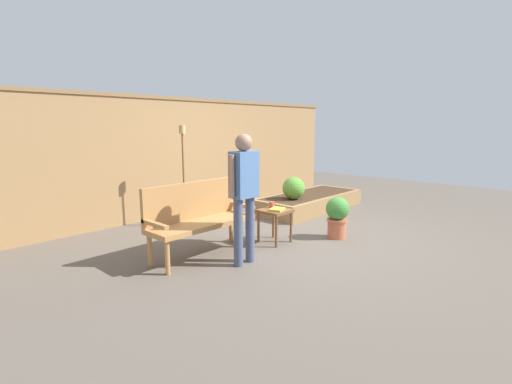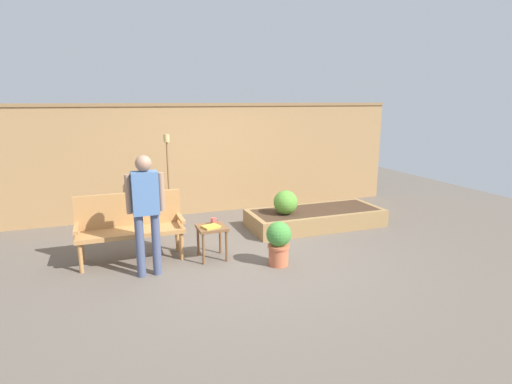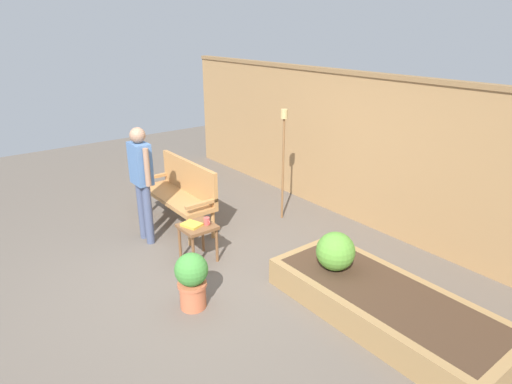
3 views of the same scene
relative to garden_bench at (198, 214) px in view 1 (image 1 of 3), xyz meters
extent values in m
plane|color=#60564C|center=(1.48, -0.49, -0.54)|extent=(14.00, 14.00, 0.00)
cube|color=#A37A4C|center=(1.48, 2.11, 0.51)|extent=(8.40, 0.10, 2.10)
cube|color=olive|center=(1.48, 2.11, 1.59)|extent=(8.40, 0.14, 0.06)
cylinder|color=#B77F47|center=(0.66, 0.08, -0.34)|extent=(0.06, 0.06, 0.40)
cylinder|color=#B77F47|center=(0.66, -0.28, -0.34)|extent=(0.06, 0.06, 0.40)
cylinder|color=#B77F47|center=(-0.66, 0.08, -0.34)|extent=(0.06, 0.06, 0.40)
cylinder|color=#B77F47|center=(-0.66, -0.28, -0.34)|extent=(0.06, 0.06, 0.40)
cube|color=#B77F47|center=(0.00, -0.10, -0.11)|extent=(1.44, 0.48, 0.06)
cube|color=#B77F47|center=(0.00, 0.11, 0.16)|extent=(1.44, 0.06, 0.48)
cube|color=#B77F47|center=(-0.69, -0.10, 0.02)|extent=(0.06, 0.48, 0.04)
cube|color=#B77F47|center=(0.69, -0.10, 0.02)|extent=(0.06, 0.48, 0.04)
cylinder|color=brown|center=(1.24, -0.23, -0.32)|extent=(0.04, 0.04, 0.44)
cylinder|color=brown|center=(1.24, -0.56, -0.32)|extent=(0.04, 0.04, 0.44)
cylinder|color=brown|center=(0.91, -0.23, -0.32)|extent=(0.04, 0.04, 0.44)
cylinder|color=brown|center=(0.91, -0.56, -0.32)|extent=(0.04, 0.04, 0.44)
cube|color=brown|center=(1.07, -0.39, -0.08)|extent=(0.40, 0.40, 0.04)
cylinder|color=#CC4C47|center=(1.12, -0.29, -0.02)|extent=(0.07, 0.07, 0.09)
torus|color=#CC4C47|center=(1.16, -0.29, -0.02)|extent=(0.06, 0.01, 0.06)
cube|color=gold|center=(1.04, -0.45, -0.05)|extent=(0.27, 0.24, 0.03)
cylinder|color=#C66642|center=(1.87, -0.93, -0.42)|extent=(0.27, 0.27, 0.25)
cylinder|color=#C66642|center=(1.87, -0.93, -0.27)|extent=(0.30, 0.30, 0.04)
sphere|color=#428938|center=(1.87, -0.93, -0.10)|extent=(0.34, 0.34, 0.34)
cube|color=#997547|center=(3.20, 0.02, -0.39)|extent=(2.40, 0.09, 0.30)
cube|color=#997547|center=(3.20, 0.93, -0.39)|extent=(2.40, 0.09, 0.30)
cube|color=#997547|center=(2.04, 0.48, -0.39)|extent=(0.09, 0.82, 0.30)
cube|color=#997547|center=(4.35, 0.48, -0.39)|extent=(0.09, 0.82, 0.30)
cube|color=#422D1E|center=(3.20, 0.48, -0.39)|extent=(2.22, 0.82, 0.30)
cylinder|color=brown|center=(2.57, 0.41, -0.21)|extent=(0.04, 0.04, 0.06)
sphere|color=#569333|center=(2.57, 0.41, -0.04)|extent=(0.41, 0.41, 0.41)
cylinder|color=brown|center=(0.74, 1.27, 0.22)|extent=(0.03, 0.03, 1.52)
cylinder|color=tan|center=(0.74, 1.27, 1.04)|extent=(0.10, 0.10, 0.13)
cylinder|color=#475170|center=(0.27, -0.66, -0.13)|extent=(0.11, 0.11, 0.82)
cylinder|color=#475170|center=(0.07, -0.66, -0.13)|extent=(0.11, 0.11, 0.82)
cube|color=#4C70A3|center=(0.17, -0.66, 0.55)|extent=(0.32, 0.20, 0.54)
cylinder|color=#9E755B|center=(0.37, -0.66, 0.55)|extent=(0.07, 0.07, 0.49)
cylinder|color=#9E755B|center=(-0.03, -0.66, 0.55)|extent=(0.07, 0.07, 0.49)
sphere|color=#9E755B|center=(0.17, -0.66, 0.92)|extent=(0.20, 0.20, 0.20)
camera|label=1|loc=(-2.93, -3.71, 1.12)|focal=26.43mm
camera|label=2|loc=(-0.26, -5.77, 1.67)|focal=28.74mm
camera|label=3|loc=(5.26, -2.74, 2.20)|focal=30.46mm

